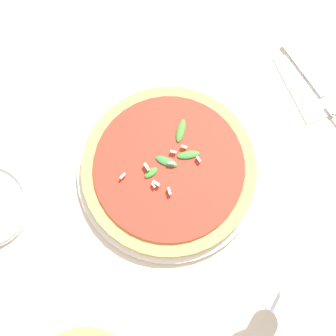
% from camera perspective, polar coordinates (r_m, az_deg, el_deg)
% --- Properties ---
extents(ground_plane, '(6.00, 6.00, 0.00)m').
position_cam_1_polar(ground_plane, '(0.84, 0.88, -1.92)').
color(ground_plane, beige).
extents(pizza_arugula_main, '(0.33, 0.33, 0.05)m').
position_cam_1_polar(pizza_arugula_main, '(0.82, 0.00, -0.23)').
color(pizza_arugula_main, silver).
rests_on(pizza_arugula_main, ground_plane).
extents(wine_glass, '(0.08, 0.08, 0.17)m').
position_cam_1_polar(wine_glass, '(0.72, 15.85, -14.27)').
color(wine_glass, white).
rests_on(wine_glass, ground_plane).
extents(napkin, '(0.15, 0.10, 0.01)m').
position_cam_1_polar(napkin, '(0.94, 17.15, 9.94)').
color(napkin, silver).
rests_on(napkin, ground_plane).
extents(fork, '(0.21, 0.03, 0.00)m').
position_cam_1_polar(fork, '(0.93, 17.51, 9.69)').
color(fork, silver).
rests_on(fork, ground_plane).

